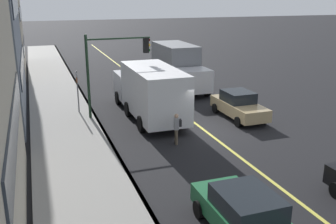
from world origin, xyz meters
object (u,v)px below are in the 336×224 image
at_px(pedestrian_with_backpack, 177,127).
at_px(street_sign_post, 78,89).
at_px(car_green, 245,214).
at_px(truck_white, 149,90).
at_px(car_tan, 239,105).
at_px(traffic_light_mast, 114,60).
at_px(truck_gray, 178,66).

height_order(pedestrian_with_backpack, street_sign_post, street_sign_post).
bearing_deg(car_green, pedestrian_with_backpack, -5.70).
bearing_deg(street_sign_post, truck_white, -116.90).
xyz_separation_m(car_green, truck_white, (12.51, -0.79, 0.89)).
bearing_deg(truck_white, car_tan, -111.30).
distance_m(car_tan, traffic_light_mast, 7.85).
bearing_deg(truck_white, pedestrian_with_backpack, 179.90).
height_order(traffic_light_mast, street_sign_post, traffic_light_mast).
relative_size(pedestrian_with_backpack, street_sign_post, 0.57).
bearing_deg(car_green, street_sign_post, 12.36).
bearing_deg(truck_gray, car_green, 165.03).
distance_m(pedestrian_with_backpack, traffic_light_mast, 6.22).
height_order(pedestrian_with_backpack, traffic_light_mast, traffic_light_mast).
bearing_deg(car_tan, pedestrian_with_backpack, 118.49).
bearing_deg(car_green, truck_gray, -14.97).
bearing_deg(car_green, traffic_light_mast, 4.91).
xyz_separation_m(car_tan, truck_white, (1.94, 4.97, 0.87)).
xyz_separation_m(truck_gray, pedestrian_with_backpack, (-11.02, 4.27, -0.88)).
height_order(truck_white, pedestrian_with_backpack, truck_white).
distance_m(car_green, truck_white, 12.57).
relative_size(truck_white, pedestrian_with_backpack, 5.42).
bearing_deg(car_green, truck_white, -3.63).
bearing_deg(traffic_light_mast, street_sign_post, 57.34).
height_order(truck_gray, street_sign_post, truck_gray).
height_order(car_tan, car_green, car_tan).
relative_size(car_tan, truck_gray, 0.62).
xyz_separation_m(pedestrian_with_backpack, street_sign_post, (6.66, 3.97, 0.71)).
height_order(car_green, truck_white, truck_white).
bearing_deg(car_tan, truck_gray, 4.89).
distance_m(car_tan, car_green, 12.04).
bearing_deg(traffic_light_mast, car_green, -175.09).
distance_m(truck_white, truck_gray, 7.67).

